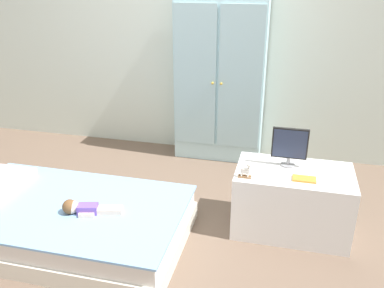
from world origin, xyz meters
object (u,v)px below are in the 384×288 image
at_px(tv_stand, 292,201).
at_px(book_orange, 304,179).
at_px(rocking_horse_toy, 246,171).
at_px(bed, 69,222).
at_px(doll, 81,208).
at_px(tv_monitor, 290,145).
at_px(wardrobe, 220,79).

distance_m(tv_stand, book_orange, 0.27).
bearing_deg(rocking_horse_toy, bed, -165.13).
distance_m(doll, tv_stand, 1.45).
height_order(doll, book_orange, book_orange).
xyz_separation_m(tv_monitor, book_orange, (0.11, -0.19, -0.15)).
xyz_separation_m(bed, wardrobe, (0.76, 1.59, 0.66)).
xyz_separation_m(wardrobe, tv_stand, (0.73, -1.11, -0.56)).
xyz_separation_m(tv_stand, book_orange, (0.06, -0.11, 0.24)).
height_order(bed, doll, doll).
bearing_deg(wardrobe, tv_monitor, -56.43).
bearing_deg(rocking_horse_toy, tv_stand, 27.63).
relative_size(tv_stand, tv_monitor, 2.85).
distance_m(doll, rocking_horse_toy, 1.11).
relative_size(wardrobe, tv_stand, 1.98).
bearing_deg(book_orange, bed, -166.57).
bearing_deg(bed, tv_monitor, 21.27).
relative_size(doll, book_orange, 2.53).
relative_size(bed, doll, 4.13).
bearing_deg(book_orange, rocking_horse_toy, -171.14).
distance_m(doll, wardrobe, 1.82).
xyz_separation_m(bed, book_orange, (1.55, 0.37, 0.34)).
bearing_deg(bed, book_orange, 13.43).
distance_m(rocking_horse_toy, book_orange, 0.39).
distance_m(wardrobe, tv_monitor, 1.24).
height_order(doll, wardrobe, wardrobe).
distance_m(wardrobe, rocking_horse_toy, 1.37).
height_order(tv_monitor, rocking_horse_toy, tv_monitor).
bearing_deg(tv_stand, rocking_horse_toy, -152.37).
relative_size(bed, rocking_horse_toy, 14.95).
distance_m(tv_stand, rocking_horse_toy, 0.46).
height_order(bed, rocking_horse_toy, rocking_horse_toy).
distance_m(bed, doll, 0.23).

